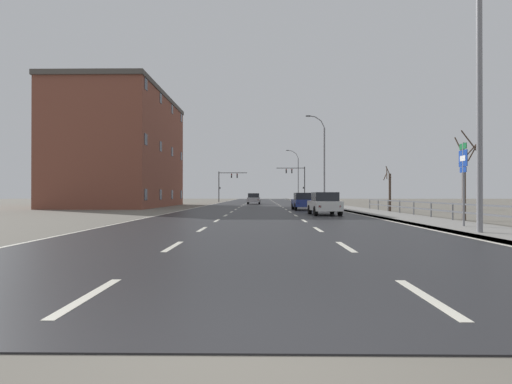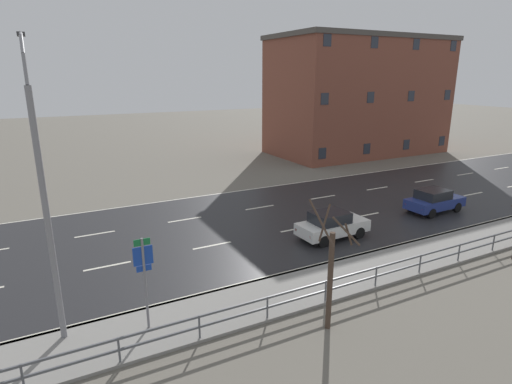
% 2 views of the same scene
% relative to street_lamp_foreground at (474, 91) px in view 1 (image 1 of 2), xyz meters
% --- Properties ---
extents(ground_plane, '(160.00, 160.00, 0.12)m').
position_rel_street_lamp_foreground_xyz_m(ground_plane, '(-7.43, 37.41, -5.08)').
color(ground_plane, '#666056').
extents(road_asphalt_strip, '(14.00, 120.00, 0.03)m').
position_rel_street_lamp_foreground_xyz_m(road_asphalt_strip, '(-7.43, 49.41, -5.01)').
color(road_asphalt_strip, '#232326').
rests_on(road_asphalt_strip, ground).
extents(sidewalk_right, '(3.00, 120.00, 0.12)m').
position_rel_street_lamp_foreground_xyz_m(sidewalk_right, '(1.00, 49.41, -4.96)').
color(sidewalk_right, gray).
rests_on(sidewalk_right, ground).
extents(guardrail, '(0.07, 29.50, 1.00)m').
position_rel_street_lamp_foreground_xyz_m(guardrail, '(2.42, 8.18, -4.32)').
color(guardrail, '#515459').
rests_on(guardrail, ground).
extents(street_lamp_foreground, '(2.56, 0.24, 10.28)m').
position_rel_street_lamp_foreground_xyz_m(street_lamp_foreground, '(0.00, 0.00, 0.00)').
color(street_lamp_foreground, slate).
rests_on(street_lamp_foreground, ground).
extents(street_lamp_midground, '(2.32, 0.24, 10.94)m').
position_rel_street_lamp_foreground_xyz_m(street_lamp_midground, '(0.04, 34.94, 0.35)').
color(street_lamp_midground, slate).
rests_on(street_lamp_midground, ground).
extents(street_lamp_distant, '(2.60, 0.24, 10.54)m').
position_rel_street_lamp_foreground_xyz_m(street_lamp_distant, '(-0.00, 69.88, 0.12)').
color(street_lamp_distant, slate).
rests_on(street_lamp_distant, ground).
extents(highway_sign, '(0.09, 0.68, 3.57)m').
position_rel_street_lamp_foreground_xyz_m(highway_sign, '(0.96, 2.75, -2.74)').
color(highway_sign, slate).
rests_on(highway_sign, ground).
extents(traffic_signal_right, '(5.23, 0.36, 6.45)m').
position_rel_street_lamp_foreground_xyz_m(traffic_signal_right, '(-0.77, 60.35, -0.60)').
color(traffic_signal_right, '#38383A').
rests_on(traffic_signal_right, ground).
extents(traffic_signal_left, '(5.34, 0.36, 5.68)m').
position_rel_street_lamp_foreground_xyz_m(traffic_signal_left, '(-13.97, 61.95, -1.08)').
color(traffic_signal_left, '#38383A').
rests_on(traffic_signal_left, ground).
extents(car_mid_centre, '(1.93, 4.15, 1.57)m').
position_rel_street_lamp_foreground_xyz_m(car_mid_centre, '(-3.59, 22.95, -4.22)').
color(car_mid_centre, navy).
rests_on(car_mid_centre, ground).
extents(car_near_left, '(1.95, 4.16, 1.57)m').
position_rel_street_lamp_foreground_xyz_m(car_near_left, '(-3.04, 14.01, -4.22)').
color(car_near_left, silver).
rests_on(car_near_left, ground).
extents(car_far_left, '(1.87, 4.12, 1.57)m').
position_rel_street_lamp_foreground_xyz_m(car_far_left, '(-8.49, 44.52, -4.22)').
color(car_far_left, '#B7B7BC').
rests_on(car_far_left, ground).
extents(brick_building, '(10.53, 20.00, 13.04)m').
position_rel_street_lamp_foreground_xyz_m(brick_building, '(-23.58, 33.23, 1.51)').
color(brick_building, brown).
rests_on(brick_building, ground).
extents(bare_tree_near, '(1.26, 1.52, 4.89)m').
position_rel_street_lamp_foreground_xyz_m(bare_tree_near, '(3.89, 8.56, -2.79)').
color(bare_tree_near, '#423328').
rests_on(bare_tree_near, ground).
extents(bare_tree_mid, '(0.67, 0.98, 3.82)m').
position_rel_street_lamp_foreground_xyz_m(bare_tree_mid, '(3.42, 20.39, -3.26)').
color(bare_tree_mid, '#423328').
rests_on(bare_tree_mid, ground).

